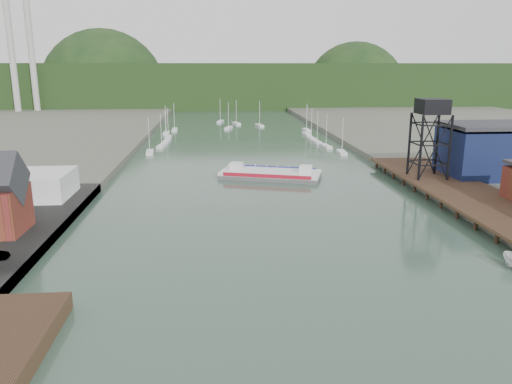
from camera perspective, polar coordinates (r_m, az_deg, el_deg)
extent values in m
plane|color=#2E4839|center=(47.86, 6.89, -16.79)|extent=(600.00, 600.00, 0.00)
cube|color=black|center=(99.30, 22.89, -0.11)|extent=(14.00, 70.00, 0.50)
cylinder|color=black|center=(96.94, 19.68, -0.82)|extent=(0.60, 0.60, 2.20)
cylinder|color=black|center=(102.46, 25.80, -0.64)|extent=(0.60, 0.60, 2.20)
cube|color=silver|center=(98.90, -25.46, 0.73)|extent=(18.00, 12.00, 4.50)
cylinder|color=black|center=(104.73, 18.32, 4.76)|extent=(0.50, 0.50, 13.00)
cylinder|color=black|center=(107.21, 21.28, 4.72)|extent=(0.50, 0.50, 13.00)
cylinder|color=black|center=(110.20, 17.12, 5.29)|extent=(0.50, 0.50, 13.00)
cylinder|color=black|center=(112.57, 19.97, 5.24)|extent=(0.50, 0.50, 13.00)
cube|color=black|center=(107.75, 19.52, 9.21)|extent=(5.50, 5.50, 3.00)
cube|color=black|center=(117.51, 25.42, 4.05)|extent=(20.00, 14.00, 10.00)
cube|color=#2D2D33|center=(116.75, 25.73, 6.90)|extent=(20.50, 14.50, 0.80)
cube|color=silver|center=(147.20, -12.04, 4.45)|extent=(2.67, 7.65, 0.90)
cube|color=silver|center=(158.13, -10.72, 5.17)|extent=(2.81, 7.67, 0.90)
cube|color=silver|center=(166.79, -10.23, 5.66)|extent=(2.35, 7.59, 0.90)
cube|color=silver|center=(176.58, -9.97, 6.13)|extent=(2.01, 7.50, 0.90)
cube|color=silver|center=(188.83, -10.21, 6.64)|extent=(2.00, 7.50, 0.90)
cube|color=silver|center=(198.35, -9.28, 7.03)|extent=(2.16, 7.54, 0.90)
cube|color=silver|center=(145.85, 9.78, 4.46)|extent=(2.53, 7.62, 0.90)
cube|color=silver|center=(156.36, 7.99, 5.18)|extent=(2.76, 7.67, 0.90)
cube|color=silver|center=(164.63, 6.98, 5.66)|extent=(2.22, 7.56, 0.90)
cube|color=silver|center=(173.31, 6.32, 6.11)|extent=(2.18, 7.54, 0.90)
cube|color=silver|center=(184.18, 5.79, 6.60)|extent=(2.46, 7.61, 0.90)
cube|color=silver|center=(195.89, 5.78, 7.06)|extent=(2.48, 7.61, 0.90)
cube|color=silver|center=(201.64, -3.15, 7.31)|extent=(3.78, 7.76, 0.90)
cube|color=silver|center=(210.35, 0.41, 7.62)|extent=(3.31, 7.74, 0.90)
cube|color=silver|center=(217.66, -2.27, 7.83)|extent=(3.76, 7.76, 0.90)
cube|color=silver|center=(225.42, -4.10, 8.03)|extent=(3.40, 7.74, 0.90)
cylinder|color=#ACADA7|center=(288.45, -26.13, 13.91)|extent=(3.20, 3.20, 60.00)
cylinder|color=#ACADA7|center=(290.48, -24.26, 14.10)|extent=(3.20, 3.20, 60.00)
cube|color=black|center=(340.44, -3.36, 12.09)|extent=(500.00, 120.00, 28.00)
sphere|color=black|center=(347.85, -16.89, 10.91)|extent=(80.00, 80.00, 80.00)
sphere|color=black|center=(364.26, 11.18, 11.05)|extent=(70.00, 70.00, 70.00)
cube|color=#535356|center=(112.46, 1.65, 1.83)|extent=(23.77, 15.09, 0.89)
cube|color=silver|center=(112.29, 1.66, 2.23)|extent=(23.77, 15.09, 0.71)
cube|color=#AF1427|center=(107.97, 1.20, 1.84)|extent=(18.62, 5.97, 0.80)
cube|color=navy|center=(116.56, 2.08, 2.76)|extent=(18.62, 5.97, 0.80)
cube|color=silver|center=(113.83, -2.28, 2.93)|extent=(3.33, 3.33, 1.77)
cube|color=silver|center=(110.86, 5.71, 2.57)|extent=(3.33, 3.33, 1.77)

